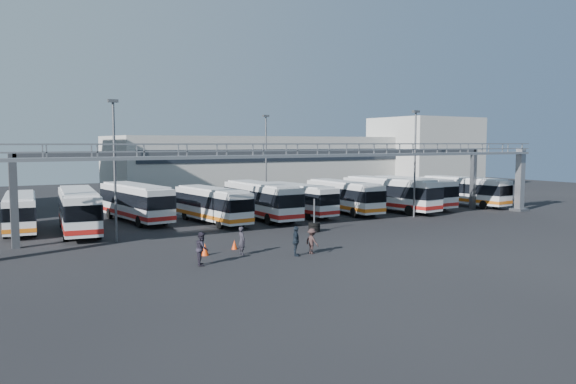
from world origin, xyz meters
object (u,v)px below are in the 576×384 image
light_pole_back (266,156)px  bus_5 (297,198)px  bus_3 (212,204)px  pedestrian_c (312,241)px  cone_right (234,245)px  pedestrian_d (296,241)px  bus_4 (261,199)px  pedestrian_b (202,249)px  bus_6 (344,195)px  pedestrian_a (242,241)px  cone_left (205,249)px  bus_8 (412,191)px  light_pole_left (115,163)px  bus_1 (79,209)px  bus_2 (136,201)px  bus_0 (20,211)px  bus_9 (464,190)px  tire_stack (314,226)px  bus_7 (390,193)px  light_pole_mid (415,158)px

light_pole_back → bus_5: 9.23m
bus_3 → pedestrian_c: (0.03, -16.07, -0.92)m
light_pole_back → cone_right: size_ratio=16.35×
pedestrian_d → cone_right: size_ratio=3.05×
bus_4 → pedestrian_c: (-4.94, -16.08, -1.07)m
pedestrian_b → cone_right: 5.14m
bus_6 → bus_3: bearing=-178.1°
pedestrian_a → pedestrian_c: bearing=-116.6°
cone_left → bus_8: bearing=23.3°
light_pole_left → pedestrian_a: light_pole_left is taller
bus_8 → light_pole_back: bearing=145.2°
bus_5 → cone_left: bus_5 is taller
light_pole_left → bus_4: light_pole_left is taller
bus_5 → light_pole_back: bearing=78.7°
bus_6 → bus_1: bearing=-178.7°
bus_3 → bus_5: (9.24, 0.56, -0.03)m
bus_2 → bus_4: (10.54, -4.40, 0.01)m
bus_8 → pedestrian_c: 28.59m
light_pole_left → bus_0: light_pole_left is taller
bus_1 → bus_9: (41.25, -2.26, -0.12)m
bus_1 → pedestrian_b: size_ratio=5.93×
bus_0 → bus_6: bearing=-0.6°
pedestrian_a → tire_stack: bearing=-60.1°
pedestrian_b → cone_left: size_ratio=2.54×
bus_2 → tire_stack: (10.68, -13.10, -1.43)m
light_pole_left → bus_4: size_ratio=0.90×
bus_1 → bus_7: (30.65, -1.85, 0.02)m
pedestrian_d → tire_stack: bearing=-11.6°
bus_3 → pedestrian_c: bearing=-94.6°
pedestrian_c → bus_4: bearing=-26.8°
bus_8 → bus_7: bearing=-164.3°
bus_5 → pedestrian_d: size_ratio=5.44×
bus_1 → tire_stack: bus_1 is taller
light_pole_mid → bus_7: 6.16m
light_pole_left → light_pole_mid: size_ratio=1.00×
pedestrian_c → tire_stack: size_ratio=0.61×
light_pole_mid → pedestrian_d: (-19.56, -9.99, -4.78)m
bus_1 → bus_6: (25.64, -0.52, -0.12)m
bus_4 → tire_stack: bus_4 is taller
tire_stack → pedestrian_d: bearing=-130.4°
bus_1 → tire_stack: bearing=-22.0°
light_pole_back → pedestrian_d: light_pole_back is taller
bus_6 → light_pole_back: bearing=117.1°
light_pole_mid → bus_8: 9.03m
pedestrian_d → cone_right: pedestrian_d is taller
pedestrian_c → cone_right: 5.40m
bus_1 → cone_right: size_ratio=18.62×
pedestrian_a → pedestrian_d: pedestrian_d is taller
pedestrian_d → bus_6: bearing=-15.6°
bus_4 → bus_0: bearing=171.1°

